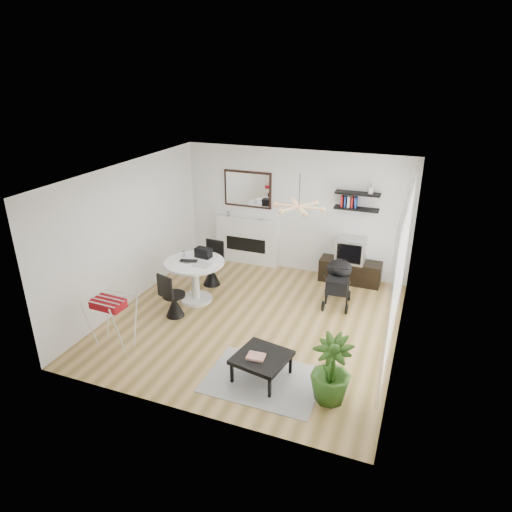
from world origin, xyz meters
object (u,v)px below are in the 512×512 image
at_px(crt_tv, 351,250).
at_px(fireplace, 247,235).
at_px(potted_plant, 331,369).
at_px(dining_table, 195,275).
at_px(tv_console, 350,271).
at_px(stroller, 338,284).
at_px(drying_rack, 113,320).
at_px(coffee_table, 262,358).

bearing_deg(crt_tv, fireplace, 176.18).
bearing_deg(potted_plant, crt_tv, 96.61).
bearing_deg(potted_plant, dining_table, 148.46).
bearing_deg(dining_table, tv_console, 35.99).
height_order(tv_console, stroller, stroller).
bearing_deg(fireplace, stroller, -27.26).
bearing_deg(stroller, tv_console, 81.47).
xyz_separation_m(dining_table, drying_rack, (-0.51, -1.87, -0.07)).
distance_m(crt_tv, stroller, 1.11).
bearing_deg(drying_rack, potted_plant, 2.49).
height_order(tv_console, drying_rack, drying_rack).
xyz_separation_m(dining_table, stroller, (2.61, 0.87, -0.13)).
relative_size(tv_console, crt_tv, 2.18).
bearing_deg(coffee_table, potted_plant, -5.53).
bearing_deg(drying_rack, stroller, 44.19).
bearing_deg(coffee_table, tv_console, 80.61).
bearing_deg(potted_plant, tv_console, 96.32).
bearing_deg(stroller, fireplace, 147.12).
relative_size(crt_tv, dining_table, 0.51).
bearing_deg(potted_plant, fireplace, 125.62).
relative_size(dining_table, potted_plant, 1.14).
height_order(dining_table, potted_plant, potted_plant).
bearing_deg(potted_plant, stroller, 99.83).
bearing_deg(tv_console, fireplace, 176.29).
relative_size(dining_table, stroller, 1.17).
bearing_deg(drying_rack, coffee_table, 4.59).
bearing_deg(crt_tv, potted_plant, -83.39).
relative_size(tv_console, potted_plant, 1.28).
bearing_deg(tv_console, crt_tv, -170.14).
xyz_separation_m(fireplace, potted_plant, (2.86, -3.99, -0.18)).
bearing_deg(stroller, crt_tv, 82.48).
bearing_deg(crt_tv, coffee_table, -99.12).
bearing_deg(potted_plant, coffee_table, 174.47).
distance_m(crt_tv, potted_plant, 3.86).
relative_size(fireplace, potted_plant, 2.15).
relative_size(stroller, coffee_table, 1.14).
height_order(tv_console, coffee_table, tv_console).
bearing_deg(coffee_table, drying_rack, -178.32).
bearing_deg(fireplace, coffee_table, -64.96).
relative_size(coffee_table, potted_plant, 0.85).
height_order(tv_console, crt_tv, crt_tv).
height_order(tv_console, dining_table, dining_table).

